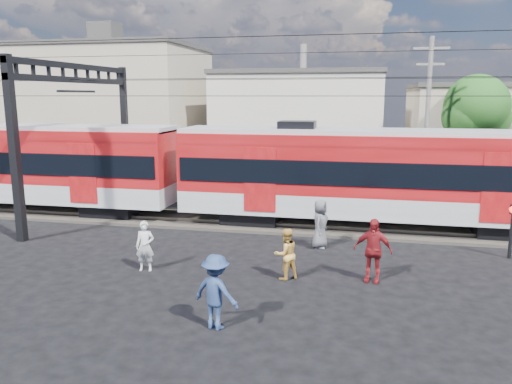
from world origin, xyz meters
TOP-DOWN VIEW (x-y plane):
  - ground at (0.00, 0.00)m, footprint 120.00×120.00m
  - track_bed at (0.00, 8.00)m, footprint 70.00×3.40m
  - rail_near at (0.00, 7.25)m, footprint 70.00×0.12m
  - rail_far at (0.00, 8.75)m, footprint 70.00×0.12m
  - commuter_train at (3.44, 8.00)m, footprint 50.30×3.08m
  - catenary at (-8.65, 8.00)m, footprint 70.00×9.30m
  - building_west at (-17.00, 24.00)m, footprint 14.28×10.20m
  - building_midwest at (-2.00, 27.00)m, footprint 12.24×12.24m
  - utility_pole_mid at (6.00, 15.00)m, footprint 1.80×0.24m
  - tree_near at (9.19, 18.09)m, footprint 3.82×3.64m
  - pedestrian_a at (-3.95, 1.40)m, footprint 0.65×0.49m
  - pedestrian_b at (0.56, 1.58)m, footprint 0.98×0.95m
  - pedestrian_c at (-0.58, -2.01)m, footprint 1.35×1.03m
  - pedestrian_d at (3.13, 1.92)m, footprint 1.21×0.67m
  - pedestrian_e at (1.31, 4.99)m, footprint 0.71×0.96m

SIDE VIEW (x-z plane):
  - ground at x=0.00m, z-range 0.00..0.00m
  - track_bed at x=0.00m, z-range 0.00..0.12m
  - rail_near at x=0.00m, z-range 0.12..0.24m
  - rail_far at x=0.00m, z-range 0.12..0.24m
  - pedestrian_b at x=0.56m, z-range 0.00..1.59m
  - pedestrian_a at x=-3.95m, z-range 0.00..1.62m
  - pedestrian_e at x=1.31m, z-range 0.00..1.79m
  - pedestrian_c at x=-0.58m, z-range 0.00..1.85m
  - pedestrian_d at x=3.13m, z-range 0.00..1.95m
  - commuter_train at x=3.44m, z-range 0.31..4.49m
  - building_midwest at x=-2.00m, z-range 0.01..7.31m
  - utility_pole_mid at x=6.00m, z-range 0.28..8.78m
  - building_west at x=-17.00m, z-range 0.01..9.31m
  - tree_near at x=9.19m, z-range 1.30..8.02m
  - catenary at x=-8.65m, z-range 1.38..8.89m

